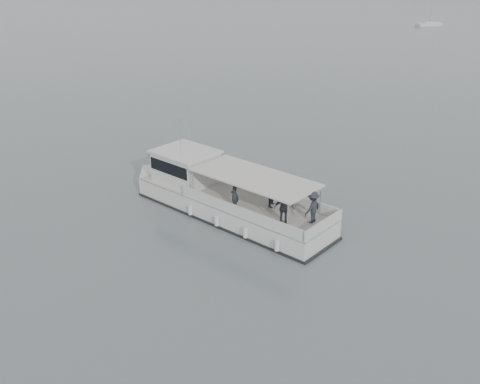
% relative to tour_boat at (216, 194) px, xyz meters
% --- Properties ---
extents(ground, '(1400.00, 1400.00, 0.00)m').
position_rel_tour_boat_xyz_m(ground, '(4.64, -3.45, -1.00)').
color(ground, slate).
rests_on(ground, ground).
extents(tour_boat, '(14.13, 8.28, 6.11)m').
position_rel_tour_boat_xyz_m(tour_boat, '(0.00, 0.00, 0.00)').
color(tour_boat, silver).
rests_on(tour_boat, ground).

